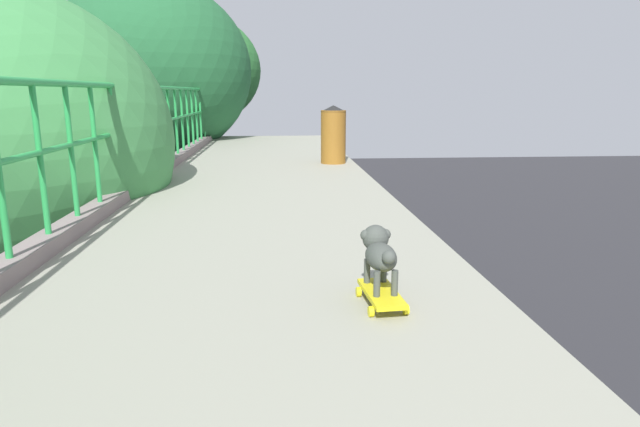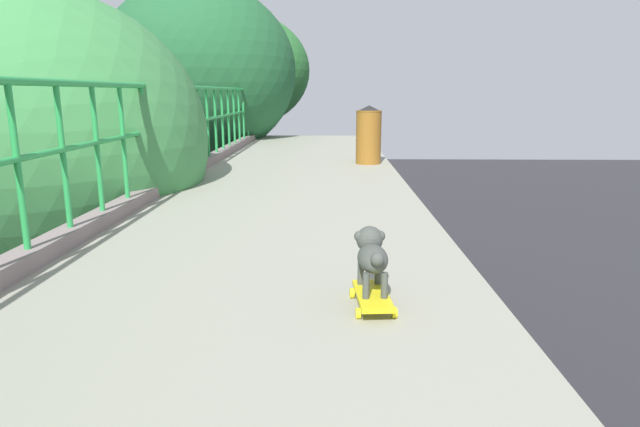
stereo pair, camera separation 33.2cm
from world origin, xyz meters
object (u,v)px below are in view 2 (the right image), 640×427
small_dog (372,253)px  litter_bin (369,134)px  toy_skateboard (372,296)px  car_blue_seventh (64,352)px  city_bus (117,211)px

small_dog → litter_bin: bearing=86.5°
toy_skateboard → litter_bin: (0.36, 6.05, 0.41)m
car_blue_seventh → small_dog: small_dog is taller
city_bus → toy_skateboard: (10.49, -22.17, 4.43)m
city_bus → toy_skateboard: toy_skateboard is taller
toy_skateboard → litter_bin: bearing=86.6°
city_bus → small_dog: (10.49, -22.10, 4.65)m
toy_skateboard → car_blue_seventh: bearing=125.7°
car_blue_seventh → toy_skateboard: toy_skateboard is taller
car_blue_seventh → city_bus: bearing=105.3°
car_blue_seventh → litter_bin: (7.49, -3.89, 5.91)m
car_blue_seventh → toy_skateboard: 13.41m
toy_skateboard → small_dog: 0.23m
toy_skateboard → small_dog: bearing=92.1°
car_blue_seventh → litter_bin: 10.31m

